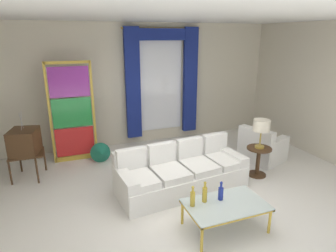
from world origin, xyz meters
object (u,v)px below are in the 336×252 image
(bottle_amber_squat, at_px, (205,194))
(armchair_white, at_px, (261,149))
(round_side_table, at_px, (258,159))
(coffee_table, at_px, (226,206))
(stained_glass_divider, at_px, (72,115))
(peacock_figurine, at_px, (101,154))
(couch_white_long, at_px, (180,172))
(bottle_blue_decanter, at_px, (221,192))
(bottle_crystal_tall, at_px, (193,198))
(table_lamp_brass, at_px, (262,127))
(vintage_tv, at_px, (25,143))

(bottle_amber_squat, height_order, armchair_white, armchair_white)
(armchair_white, xyz_separation_m, round_side_table, (-0.53, -0.57, 0.07))
(coffee_table, distance_m, bottle_amber_squat, 0.35)
(armchair_white, height_order, stained_glass_divider, stained_glass_divider)
(stained_glass_divider, distance_m, peacock_figurine, 1.05)
(couch_white_long, xyz_separation_m, bottle_blue_decanter, (0.13, -1.21, 0.22))
(bottle_crystal_tall, distance_m, table_lamp_brass, 2.31)
(coffee_table, xyz_separation_m, bottle_blue_decanter, (-0.01, 0.13, 0.15))
(stained_glass_divider, xyz_separation_m, round_side_table, (3.34, -2.09, -0.70))
(bottle_blue_decanter, distance_m, round_side_table, 1.88)
(bottle_crystal_tall, relative_size, armchair_white, 0.30)
(vintage_tv, height_order, armchair_white, vintage_tv)
(vintage_tv, relative_size, table_lamp_brass, 2.36)
(bottle_amber_squat, distance_m, stained_glass_divider, 3.57)
(couch_white_long, distance_m, vintage_tv, 3.03)
(vintage_tv, xyz_separation_m, stained_glass_divider, (0.94, 0.56, 0.33))
(bottle_crystal_tall, height_order, stained_glass_divider, stained_glass_divider)
(bottle_amber_squat, height_order, vintage_tv, vintage_tv)
(bottle_blue_decanter, distance_m, vintage_tv, 3.83)
(bottle_amber_squat, bearing_deg, stained_glass_divider, 116.56)
(couch_white_long, xyz_separation_m, stained_glass_divider, (-1.70, 1.99, 0.75))
(coffee_table, distance_m, stained_glass_divider, 3.86)
(couch_white_long, relative_size, round_side_table, 4.06)
(bottle_blue_decanter, bearing_deg, peacock_figurine, 115.30)
(couch_white_long, bearing_deg, coffee_table, -83.92)
(bottle_blue_decanter, distance_m, peacock_figurine, 3.12)
(bottle_amber_squat, relative_size, armchair_white, 0.31)
(armchair_white, bearing_deg, bottle_amber_squat, -144.34)
(couch_white_long, distance_m, bottle_amber_squat, 1.20)
(vintage_tv, bearing_deg, bottle_amber_squat, -45.90)
(armchair_white, bearing_deg, couch_white_long, -167.89)
(bottle_blue_decanter, bearing_deg, couch_white_long, 96.11)
(bottle_crystal_tall, xyz_separation_m, round_side_table, (1.97, 1.11, -0.18))
(coffee_table, relative_size, vintage_tv, 0.86)
(couch_white_long, bearing_deg, stained_glass_divider, 130.54)
(bottle_blue_decanter, relative_size, table_lamp_brass, 0.51)
(bottle_crystal_tall, distance_m, round_side_table, 2.27)
(armchair_white, distance_m, stained_glass_divider, 4.23)
(table_lamp_brass, bearing_deg, peacock_figurine, 149.01)
(peacock_figurine, bearing_deg, round_side_table, -30.99)
(bottle_crystal_tall, relative_size, bottle_amber_squat, 0.97)
(bottle_amber_squat, bearing_deg, peacock_figurine, 111.26)
(coffee_table, bearing_deg, stained_glass_divider, 118.99)
(peacock_figurine, xyz_separation_m, round_side_table, (2.84, -1.71, 0.14))
(armchair_white, bearing_deg, vintage_tv, 168.71)
(stained_glass_divider, bearing_deg, vintage_tv, -149.22)
(peacock_figurine, bearing_deg, armchair_white, -18.64)
(peacock_figurine, bearing_deg, stained_glass_divider, 142.51)
(round_side_table, xyz_separation_m, table_lamp_brass, (0.00, 0.00, 0.67))
(couch_white_long, relative_size, vintage_tv, 1.79)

